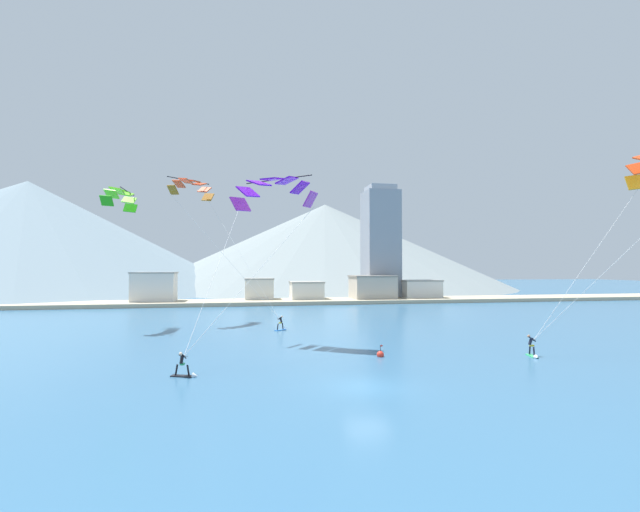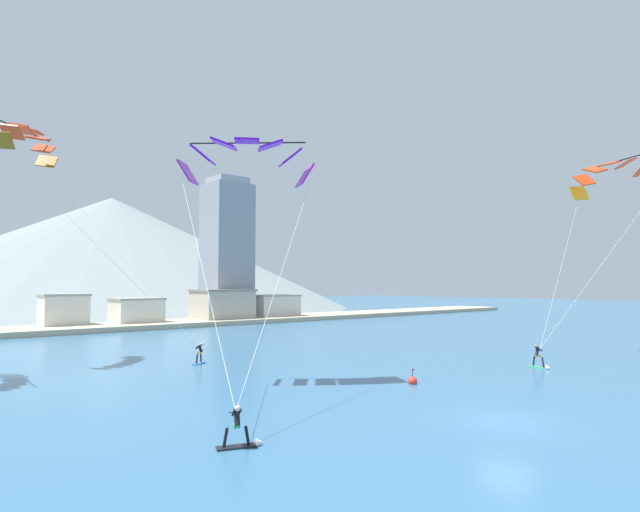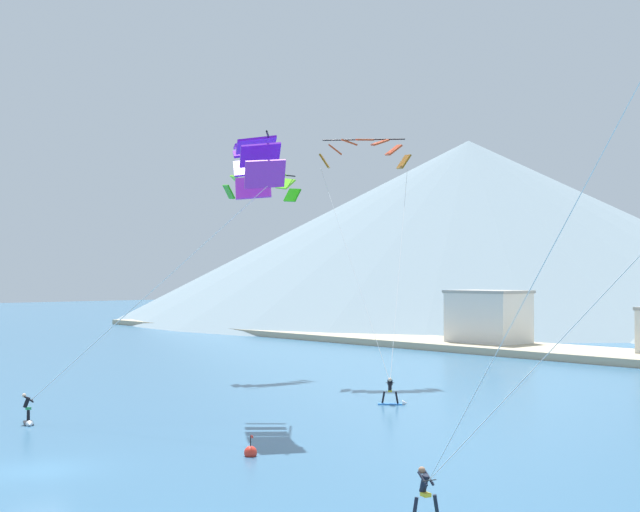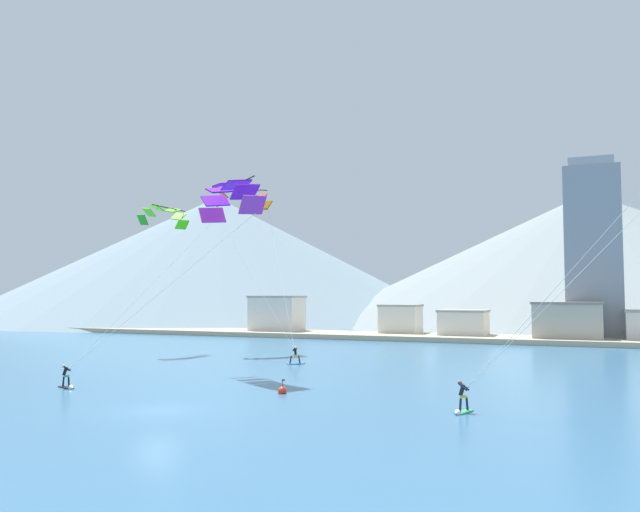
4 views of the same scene
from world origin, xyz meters
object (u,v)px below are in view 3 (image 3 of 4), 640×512
object	(u,v)px
race_marker_buoy	(251,452)
parafoil_kite_distant_high_outer	(262,182)
kitesurfer_mid_center	(419,505)
parafoil_kite_near_trail	(255,161)
kitesurfer_near_trail	(28,416)
parafoil_kite_near_lead	(365,151)
kitesurfer_near_lead	(394,397)

from	to	relation	value
race_marker_buoy	parafoil_kite_distant_high_outer	bearing A→B (deg)	140.74
kitesurfer_mid_center	parafoil_kite_near_trail	bearing A→B (deg)	156.15
kitesurfer_near_trail	parafoil_kite_distant_high_outer	world-z (taller)	parafoil_kite_distant_high_outer
parafoil_kite_near_trail	race_marker_buoy	world-z (taller)	parafoil_kite_near_trail
race_marker_buoy	parafoil_kite_near_trail	bearing A→B (deg)	141.04
kitesurfer_near_trail	parafoil_kite_near_lead	bearing A→B (deg)	95.58
parafoil_kite_distant_high_outer	kitesurfer_mid_center	bearing A→B (deg)	-31.60
kitesurfer_mid_center	parafoil_kite_distant_high_outer	xyz separation A→B (m)	(-35.50, 21.84, 14.37)
parafoil_kite_near_lead	parafoil_kite_distant_high_outer	size ratio (longest dim) A/B	2.62
kitesurfer_near_trail	parafoil_kite_distant_high_outer	xyz separation A→B (m)	(-10.01, 23.24, 14.44)
parafoil_kite_near_lead	parafoil_kite_near_trail	distance (m)	19.54
parafoil_kite_distant_high_outer	race_marker_buoy	distance (m)	34.33
kitesurfer_mid_center	parafoil_kite_near_trail	xyz separation A→B (m)	(-19.30, 8.53, 13.30)
parafoil_kite_near_lead	race_marker_buoy	bearing A→B (deg)	-54.65
kitesurfer_mid_center	parafoil_kite_near_trail	distance (m)	24.94
parafoil_kite_distant_high_outer	parafoil_kite_near_trail	bearing A→B (deg)	-39.40
kitesurfer_mid_center	race_marker_buoy	distance (m)	11.70
parafoil_kite_near_lead	parafoil_kite_near_trail	world-z (taller)	parafoil_kite_near_lead
kitesurfer_mid_center	kitesurfer_near_trail	bearing A→B (deg)	-176.85
parafoil_kite_distant_high_outer	race_marker_buoy	size ratio (longest dim) A/B	6.23
kitesurfer_mid_center	parafoil_kite_near_lead	world-z (taller)	parafoil_kite_near_lead
kitesurfer_mid_center	race_marker_buoy	size ratio (longest dim) A/B	1.75
kitesurfer_near_trail	parafoil_kite_near_lead	size ratio (longest dim) A/B	0.11
parafoil_kite_near_lead	kitesurfer_mid_center	bearing A→B (deg)	-42.39
parafoil_kite_near_lead	kitesurfer_near_trail	bearing A→B (deg)	-84.42
kitesurfer_near_lead	parafoil_kite_distant_high_outer	xyz separation A→B (m)	(-17.85, 4.20, 14.41)
parafoil_kite_distant_high_outer	race_marker_buoy	xyz separation A→B (m)	(24.01, -19.62, -14.73)
kitesurfer_mid_center	race_marker_buoy	bearing A→B (deg)	169.09
kitesurfer_near_trail	race_marker_buoy	distance (m)	14.46
kitesurfer_near_trail	parafoil_kite_near_trail	bearing A→B (deg)	58.08
kitesurfer_near_lead	parafoil_kite_near_trail	distance (m)	16.24
kitesurfer_near_lead	kitesurfer_near_trail	xyz separation A→B (m)	(-7.83, -19.04, -0.03)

